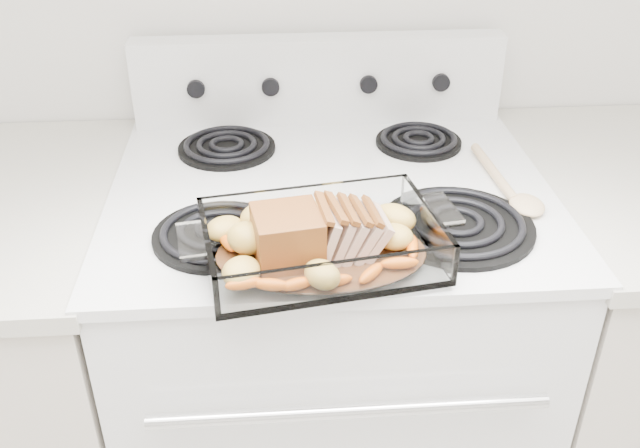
{
  "coord_description": "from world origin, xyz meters",
  "views": [
    {
      "loc": [
        -0.1,
        0.54,
        1.54
      ],
      "look_at": [
        -0.04,
        1.43,
        0.99
      ],
      "focal_mm": 40.0,
      "sensor_mm": 36.0,
      "label": 1
    }
  ],
  "objects": [
    {
      "name": "pork_roast",
      "position": [
        -0.05,
        1.41,
        0.99
      ],
      "size": [
        0.2,
        0.09,
        0.08
      ],
      "rotation": [
        0.0,
        0.0,
        0.15
      ],
      "color": "brown",
      "rests_on": "baking_dish"
    },
    {
      "name": "roast_vegetables",
      "position": [
        -0.04,
        1.45,
        0.97
      ],
      "size": [
        0.35,
        0.19,
        0.04
      ],
      "rotation": [
        0.0,
        0.0,
        0.1
      ],
      "color": "#DA5300",
      "rests_on": "baking_dish"
    },
    {
      "name": "wooden_spoon",
      "position": [
        0.31,
        1.6,
        0.94
      ],
      "size": [
        0.07,
        0.27,
        0.02
      ],
      "rotation": [
        0.0,
        0.0,
        0.06
      ],
      "color": "beige",
      "rests_on": "electric_range"
    },
    {
      "name": "counter_left",
      "position": [
        -0.67,
        1.66,
        0.47
      ],
      "size": [
        0.58,
        0.68,
        0.93
      ],
      "color": "beige",
      "rests_on": "ground"
    },
    {
      "name": "counter_right",
      "position": [
        0.67,
        1.66,
        0.47
      ],
      "size": [
        0.58,
        0.68,
        0.93
      ],
      "color": "beige",
      "rests_on": "ground"
    },
    {
      "name": "electric_range",
      "position": [
        0.0,
        1.66,
        0.48
      ],
      "size": [
        0.78,
        0.7,
        1.12
      ],
      "color": "white",
      "rests_on": "ground"
    },
    {
      "name": "baking_dish",
      "position": [
        -0.04,
        1.41,
        0.96
      ],
      "size": [
        0.34,
        0.22,
        0.07
      ],
      "rotation": [
        0.0,
        0.0,
        0.16
      ],
      "color": "white",
      "rests_on": "electric_range"
    }
  ]
}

